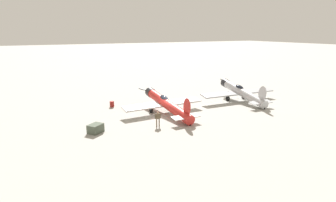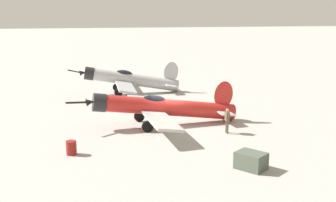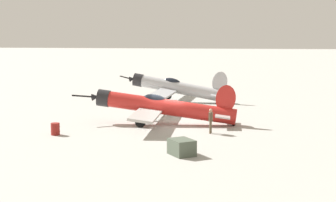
# 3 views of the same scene
# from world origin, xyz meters

# --- Properties ---
(ground_plane) EXTENTS (400.00, 400.00, 0.00)m
(ground_plane) POSITION_xyz_m (0.00, 0.00, 0.00)
(ground_plane) COLOR #A8A59E
(airplane_foreground) EXTENTS (11.02, 12.53, 3.16)m
(airplane_foreground) POSITION_xyz_m (-0.02, 0.51, 1.36)
(airplane_foreground) COLOR red
(airplane_foreground) RESTS_ON ground_plane
(airplane_mid_apron) EXTENTS (12.54, 11.36, 3.26)m
(airplane_mid_apron) POSITION_xyz_m (12.94, 1.13, 1.46)
(airplane_mid_apron) COLOR #B7BABF
(airplane_mid_apron) RESTS_ON ground_plane
(ground_crew_mechanic) EXTENTS (0.67, 0.27, 1.73)m
(ground_crew_mechanic) POSITION_xyz_m (-3.06, -3.46, 1.05)
(ground_crew_mechanic) COLOR brown
(ground_crew_mechanic) RESTS_ON ground_plane
(equipment_crate) EXTENTS (1.88, 1.80, 0.91)m
(equipment_crate) POSITION_xyz_m (-9.73, -2.27, 0.46)
(equipment_crate) COLOR #4C5647
(equipment_crate) RESTS_ON ground_plane
(fuel_drum) EXTENTS (0.64, 0.64, 0.82)m
(fuel_drum) POSITION_xyz_m (-5.22, 7.00, 0.41)
(fuel_drum) COLOR maroon
(fuel_drum) RESTS_ON ground_plane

